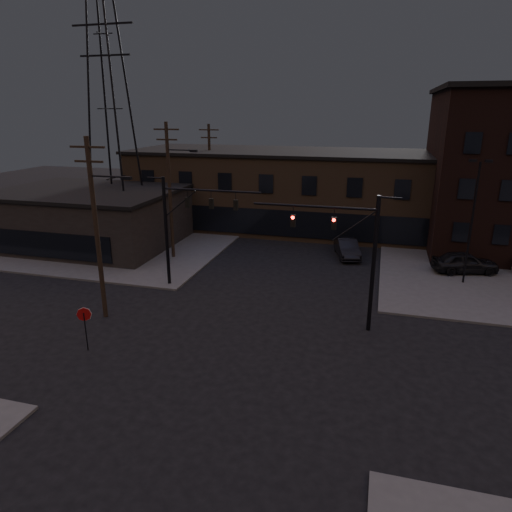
{
  "coord_description": "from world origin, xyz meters",
  "views": [
    {
      "loc": [
        6.59,
        -20.69,
        12.35
      ],
      "look_at": [
        -0.78,
        5.97,
        3.5
      ],
      "focal_mm": 32.0,
      "sensor_mm": 36.0,
      "label": 1
    }
  ],
  "objects_px": {
    "stop_sign": "(84,319)",
    "parked_car_lot_a": "(465,262)",
    "traffic_signal_near": "(354,248)",
    "traffic_signal_far": "(182,220)",
    "car_crossing": "(347,248)"
  },
  "relations": [
    {
      "from": "parked_car_lot_a",
      "to": "car_crossing",
      "type": "height_order",
      "value": "parked_car_lot_a"
    },
    {
      "from": "stop_sign",
      "to": "parked_car_lot_a",
      "type": "height_order",
      "value": "stop_sign"
    },
    {
      "from": "traffic_signal_near",
      "to": "parked_car_lot_a",
      "type": "bearing_deg",
      "value": 55.98
    },
    {
      "from": "stop_sign",
      "to": "parked_car_lot_a",
      "type": "relative_size",
      "value": 0.5
    },
    {
      "from": "traffic_signal_far",
      "to": "car_crossing",
      "type": "distance_m",
      "value": 15.66
    },
    {
      "from": "car_crossing",
      "to": "traffic_signal_near",
      "type": "bearing_deg",
      "value": -99.68
    },
    {
      "from": "parked_car_lot_a",
      "to": "traffic_signal_far",
      "type": "bearing_deg",
      "value": 98.67
    },
    {
      "from": "traffic_signal_far",
      "to": "stop_sign",
      "type": "distance_m",
      "value": 10.55
    },
    {
      "from": "traffic_signal_near",
      "to": "parked_car_lot_a",
      "type": "distance_m",
      "value": 14.85
    },
    {
      "from": "traffic_signal_far",
      "to": "parked_car_lot_a",
      "type": "distance_m",
      "value": 22.13
    },
    {
      "from": "traffic_signal_near",
      "to": "parked_car_lot_a",
      "type": "xyz_separation_m",
      "value": [
        8.01,
        11.87,
        -3.94
      ]
    },
    {
      "from": "traffic_signal_near",
      "to": "parked_car_lot_a",
      "type": "relative_size",
      "value": 1.62
    },
    {
      "from": "stop_sign",
      "to": "car_crossing",
      "type": "bearing_deg",
      "value": 59.48
    },
    {
      "from": "car_crossing",
      "to": "stop_sign",
      "type": "bearing_deg",
      "value": -135.38
    },
    {
      "from": "traffic_signal_near",
      "to": "stop_sign",
      "type": "xyz_separation_m",
      "value": [
        -13.36,
        -6.49,
        -3.09
      ]
    }
  ]
}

